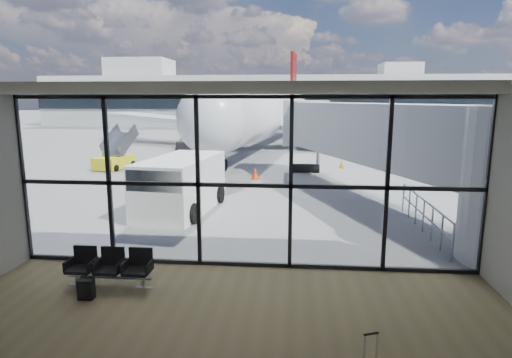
% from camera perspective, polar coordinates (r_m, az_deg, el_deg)
% --- Properties ---
extents(ground, '(220.00, 220.00, 0.00)m').
position_cam_1_polar(ground, '(50.91, 3.73, 5.68)').
color(ground, slate).
rests_on(ground, ground).
extents(lounge_shell, '(12.02, 8.01, 4.51)m').
position_cam_1_polar(lounge_shell, '(6.29, -6.81, -5.49)').
color(lounge_shell, brown).
rests_on(lounge_shell, ground).
extents(glass_curtain_wall, '(12.10, 0.12, 4.50)m').
position_cam_1_polar(glass_curtain_wall, '(10.99, -1.61, -0.60)').
color(glass_curtain_wall, white).
rests_on(glass_curtain_wall, ground).
extents(jet_bridge, '(8.00, 16.50, 4.33)m').
position_cam_1_polar(jet_bridge, '(18.22, 16.68, 5.07)').
color(jet_bridge, '#AEB0B3').
rests_on(jet_bridge, ground).
extents(apron_railing, '(0.06, 5.46, 1.11)m').
position_cam_1_polar(apron_railing, '(15.29, 21.47, -4.00)').
color(apron_railing, gray).
rests_on(apron_railing, ground).
extents(far_terminal, '(80.00, 12.20, 11.00)m').
position_cam_1_polar(far_terminal, '(72.70, 3.76, 10.48)').
color(far_terminal, '#B3B3AE').
rests_on(far_terminal, ground).
extents(tree_0, '(4.95, 4.95, 7.12)m').
position_cam_1_polar(tree_0, '(94.77, -24.44, 9.86)').
color(tree_0, '#382619').
rests_on(tree_0, ground).
extents(tree_1, '(5.61, 5.61, 8.07)m').
position_cam_1_polar(tree_1, '(92.00, -21.17, 10.48)').
color(tree_1, '#382619').
rests_on(tree_1, ground).
extents(tree_2, '(6.27, 6.27, 9.03)m').
position_cam_1_polar(tree_2, '(89.54, -17.68, 11.11)').
color(tree_2, '#382619').
rests_on(tree_2, ground).
extents(tree_3, '(4.95, 4.95, 7.12)m').
position_cam_1_polar(tree_3, '(87.41, -13.94, 10.50)').
color(tree_3, '#382619').
rests_on(tree_3, ground).
extents(tree_4, '(5.61, 5.61, 8.07)m').
position_cam_1_polar(tree_4, '(85.66, -10.10, 11.06)').
color(tree_4, '#382619').
rests_on(tree_4, ground).
extents(tree_5, '(6.27, 6.27, 9.03)m').
position_cam_1_polar(tree_5, '(84.30, -6.09, 11.60)').
color(tree_5, '#382619').
rests_on(tree_5, ground).
extents(seating_row, '(2.03, 0.57, 0.90)m').
position_cam_1_polar(seating_row, '(10.94, -18.78, -10.78)').
color(seating_row, gray).
rests_on(seating_row, ground).
extents(backpack, '(0.34, 0.31, 0.51)m').
position_cam_1_polar(backpack, '(10.47, -21.73, -13.47)').
color(backpack, black).
rests_on(backpack, ground).
extents(airliner, '(34.62, 40.27, 10.39)m').
position_cam_1_polar(airliner, '(41.16, 1.82, 8.94)').
color(airliner, white).
rests_on(airliner, ground).
extents(service_van, '(2.86, 5.13, 2.13)m').
position_cam_1_polar(service_van, '(16.96, -10.11, -0.72)').
color(service_van, white).
rests_on(service_van, ground).
extents(belt_loader, '(1.80, 3.86, 1.71)m').
position_cam_1_polar(belt_loader, '(36.15, -9.26, 4.45)').
color(belt_loader, black).
rests_on(belt_loader, ground).
extents(mobile_stairs, '(2.09, 3.34, 2.20)m').
position_cam_1_polar(mobile_stairs, '(28.78, -18.32, 2.39)').
color(mobile_stairs, yellow).
rests_on(mobile_stairs, ground).
extents(traffic_cone_b, '(0.44, 0.44, 0.63)m').
position_cam_1_polar(traffic_cone_b, '(23.72, -0.12, 0.71)').
color(traffic_cone_b, '#F6390C').
rests_on(traffic_cone_b, ground).
extents(traffic_cone_c, '(0.36, 0.36, 0.51)m').
position_cam_1_polar(traffic_cone_c, '(27.95, 11.34, 1.91)').
color(traffic_cone_c, orange).
rests_on(traffic_cone_c, ground).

